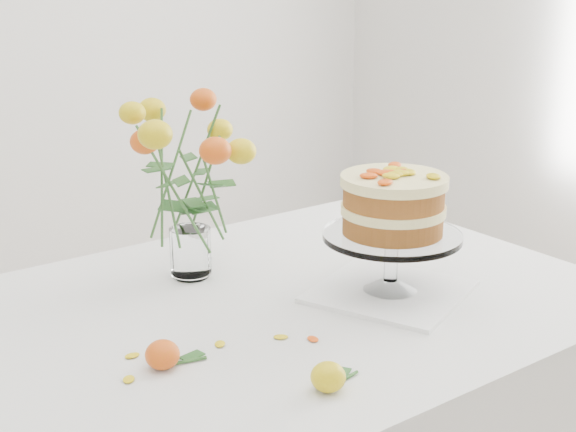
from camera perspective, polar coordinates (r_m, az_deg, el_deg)
name	(u,v)px	position (r m, az deg, el deg)	size (l,w,h in m)	color
table	(247,348)	(1.56, -2.96, -9.36)	(1.43, 0.93, 0.76)	tan
napkin	(390,291)	(1.61, 7.25, -5.34)	(0.28, 0.28, 0.01)	white
cake_stand	(393,211)	(1.55, 7.48, 0.38)	(0.27, 0.27, 0.24)	white
rose_vase	(187,160)	(1.62, -7.20, 3.96)	(0.29, 0.29, 0.43)	white
loose_rose_near	(328,377)	(1.25, 2.89, -11.36)	(0.10, 0.05, 0.05)	yellow
loose_rose_far	(163,355)	(1.32, -8.90, -9.72)	(0.10, 0.06, 0.05)	#CB5809
stray_petal_a	(220,344)	(1.39, -4.87, -9.07)	(0.03, 0.02, 0.00)	yellow
stray_petal_b	(281,337)	(1.41, -0.52, -8.61)	(0.03, 0.02, 0.00)	yellow
stray_petal_c	(313,339)	(1.41, 1.78, -8.75)	(0.03, 0.02, 0.00)	yellow
stray_petal_d	(132,356)	(1.38, -11.02, -9.73)	(0.03, 0.02, 0.00)	yellow
stray_petal_e	(129,379)	(1.30, -11.26, -11.33)	(0.03, 0.02, 0.00)	yellow
stray_petal_f	(391,285)	(1.65, 7.33, -4.90)	(0.03, 0.02, 0.00)	yellow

